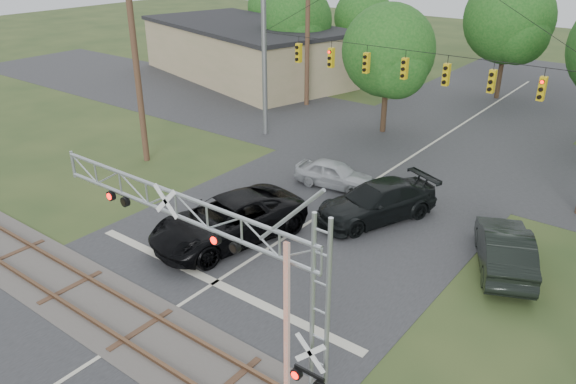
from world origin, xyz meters
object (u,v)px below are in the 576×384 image
Objects in this scene: crossing_gantry at (226,276)px; car_dark at (376,202)px; pickup_black at (228,220)px; traffic_signal_span at (421,67)px; sedan_silver at (334,174)px; commercial_building at (244,50)px.

crossing_gantry is 1.63× the size of car_dark.
crossing_gantry is 1.41× the size of pickup_black.
traffic_signal_span is 6.99m from sedan_silver.
crossing_gantry is 9.64m from pickup_black.
commercial_building is (-19.94, 15.68, 1.67)m from sedan_silver.
traffic_signal_span is 7.99m from car_dark.
sedan_silver is (-5.75, 14.01, -3.42)m from crossing_gantry.
traffic_signal_span reaches higher than sedan_silver.
traffic_signal_span reaches higher than commercial_building.
crossing_gantry reaches higher than car_dark.
traffic_signal_span reaches higher than pickup_black.
traffic_signal_span is at bearing -11.91° from commercial_building.
crossing_gantry reaches higher than pickup_black.
sedan_silver is 25.42m from commercial_building.
commercial_building is at bearing 152.90° from traffic_signal_span.
traffic_signal_span is 12.97m from pickup_black.
car_dark is 0.27× the size of commercial_building.
commercial_building is (-23.44, 17.55, 1.52)m from car_dark.
sedan_silver is at bearing 112.32° from crossing_gantry.
sedan_silver is at bearing 98.74° from pickup_black.
crossing_gantry is at bearing -79.05° from traffic_signal_span.
traffic_signal_span is at bearing 89.70° from pickup_black.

